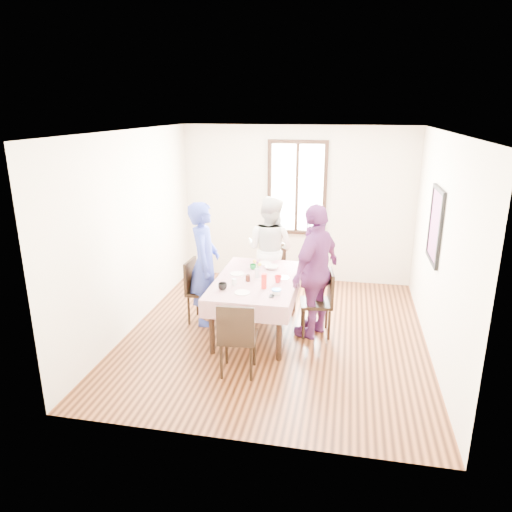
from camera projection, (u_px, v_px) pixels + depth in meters
name	position (u px, v px, depth m)	size (l,w,h in m)	color
ground	(276.00, 333.00, 6.53)	(4.50, 4.50, 0.00)	black
back_wall	(297.00, 205.00, 8.23)	(4.00, 4.00, 0.00)	beige
right_wall	(440.00, 247.00, 5.76)	(4.50, 4.50, 0.00)	beige
window_frame	(297.00, 188.00, 8.12)	(1.02, 0.06, 1.62)	black
window_pane	(297.00, 188.00, 8.13)	(0.90, 0.02, 1.50)	white
art_poster	(436.00, 225.00, 5.98)	(0.04, 0.76, 0.96)	red
dining_table	(257.00, 305.00, 6.51)	(0.97, 1.62, 0.75)	black
tablecloth	(257.00, 279.00, 6.40)	(1.09, 1.74, 0.01)	#5E0819
chair_left	(204.00, 291.00, 6.78)	(0.42, 0.42, 0.91)	black
chair_right	(316.00, 303.00, 6.39)	(0.42, 0.42, 0.91)	black
chair_far	(270.00, 273.00, 7.53)	(0.42, 0.42, 0.91)	black
chair_near	(238.00, 337.00, 5.44)	(0.42, 0.42, 0.91)	black
person_left	(204.00, 264.00, 6.65)	(0.64, 0.42, 1.76)	#2D3A99
person_far	(270.00, 250.00, 7.40)	(0.82, 0.64, 1.69)	silver
person_right	(316.00, 271.00, 6.25)	(1.06, 0.44, 1.81)	#692C68
mug_black	(223.00, 286.00, 6.00)	(0.12, 0.12, 0.09)	black
mug_flag	(278.00, 279.00, 6.25)	(0.10, 0.10, 0.09)	red
mug_green	(253.00, 267.00, 6.76)	(0.10, 0.10, 0.07)	#0C7226
serving_bowl	(272.00, 267.00, 6.77)	(0.19, 0.19, 0.05)	white
juice_carton	(264.00, 281.00, 6.03)	(0.06, 0.06, 0.19)	red
butter_tub	(276.00, 292.00, 5.86)	(0.11, 0.11, 0.05)	white
jam_jar	(248.00, 278.00, 6.29)	(0.06, 0.06, 0.09)	black
drinking_glass	(234.00, 282.00, 6.15)	(0.06, 0.06, 0.09)	silver
smartphone	(272.00, 296.00, 5.80)	(0.06, 0.12, 0.01)	black
flower_vase	(257.00, 273.00, 6.43)	(0.06, 0.06, 0.13)	silver
plate_left	(237.00, 274.00, 6.57)	(0.20, 0.20, 0.01)	white
plate_right	(282.00, 278.00, 6.41)	(0.20, 0.20, 0.01)	white
plate_far	(265.00, 263.00, 7.00)	(0.20, 0.20, 0.01)	white
plate_near	(242.00, 293.00, 5.90)	(0.20, 0.20, 0.01)	white
butter_lid	(276.00, 290.00, 5.85)	(0.12, 0.12, 0.01)	blue
flower_bunch	(257.00, 265.00, 6.39)	(0.09, 0.09, 0.10)	yellow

